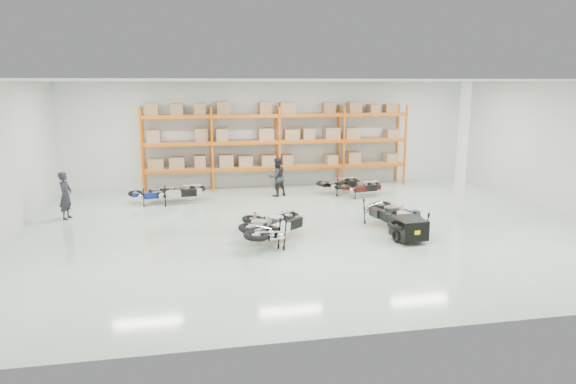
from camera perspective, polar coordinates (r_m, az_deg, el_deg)
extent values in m
plane|color=silver|center=(16.13, 2.79, -3.96)|extent=(18.00, 18.00, 0.00)
plane|color=white|center=(15.51, 2.97, 12.24)|extent=(18.00, 18.00, 0.00)
plane|color=silver|center=(22.47, -1.38, 6.42)|extent=(18.00, 0.00, 18.00)
plane|color=silver|center=(9.13, 13.34, -2.14)|extent=(18.00, 0.00, 18.00)
plane|color=silver|center=(19.82, 29.13, 4.17)|extent=(0.00, 14.00, 14.00)
cube|color=#D7580B|center=(21.32, -15.97, 4.31)|extent=(0.08, 0.08, 3.50)
cube|color=#D7580B|center=(22.21, -15.78, 4.61)|extent=(0.08, 0.08, 3.50)
cube|color=#D7580B|center=(21.25, -8.41, 4.62)|extent=(0.08, 0.08, 3.50)
cube|color=#D7580B|center=(22.14, -8.52, 4.91)|extent=(0.08, 0.08, 3.50)
cube|color=#D7580B|center=(21.55, -0.93, 4.85)|extent=(0.08, 0.08, 3.50)
cube|color=#D7580B|center=(22.43, -1.33, 5.13)|extent=(0.08, 0.08, 3.50)
cube|color=#D7580B|center=(22.20, 6.23, 4.99)|extent=(0.08, 0.08, 3.50)
cube|color=#D7580B|center=(23.06, 5.58, 5.26)|extent=(0.08, 0.08, 3.50)
cube|color=#D7580B|center=(23.18, 12.89, 5.05)|extent=(0.08, 0.08, 3.50)
cube|color=#D7580B|center=(24.00, 12.03, 5.32)|extent=(0.08, 0.08, 3.50)
cube|color=#D7580B|center=(21.36, -12.10, 2.22)|extent=(2.70, 0.08, 0.12)
cube|color=#D7580B|center=(22.25, -12.06, 2.60)|extent=(2.70, 0.08, 0.12)
cube|color=#AA7B57|center=(21.79, -12.08, 2.59)|extent=(2.68, 0.88, 0.02)
cube|color=#AA7B57|center=(21.76, -12.11, 3.19)|extent=(2.40, 0.70, 0.44)
cube|color=#D7580B|center=(21.48, -4.61, 2.50)|extent=(2.70, 0.08, 0.12)
cube|color=#D7580B|center=(22.36, -4.86, 2.87)|extent=(2.70, 0.08, 0.12)
cube|color=#AA7B57|center=(21.91, -4.74, 2.87)|extent=(2.68, 0.88, 0.02)
cube|color=#AA7B57|center=(21.87, -4.75, 3.46)|extent=(2.40, 0.70, 0.44)
cube|color=#D7580B|center=(21.95, 2.68, 2.73)|extent=(2.70, 0.08, 0.12)
cube|color=#D7580B|center=(22.82, 2.15, 3.09)|extent=(2.70, 0.08, 0.12)
cube|color=#AA7B57|center=(22.38, 2.42, 3.09)|extent=(2.68, 0.88, 0.02)
cube|color=#AA7B57|center=(22.34, 2.42, 3.67)|extent=(2.40, 0.70, 0.44)
cube|color=#D7580B|center=(22.77, 9.56, 2.91)|extent=(2.70, 0.08, 0.12)
cube|color=#D7580B|center=(23.60, 8.80, 3.25)|extent=(2.70, 0.08, 0.12)
cube|color=#AA7B57|center=(23.17, 9.18, 3.25)|extent=(2.68, 0.88, 0.02)
cube|color=#AA7B57|center=(23.14, 9.20, 3.82)|extent=(2.40, 0.70, 0.44)
cube|color=#D7580B|center=(21.21, -12.23, 5.14)|extent=(2.70, 0.08, 0.12)
cube|color=#D7580B|center=(22.10, -12.18, 5.41)|extent=(2.70, 0.08, 0.12)
cube|color=#AA7B57|center=(21.65, -12.21, 5.47)|extent=(2.68, 0.88, 0.02)
cube|color=#AA7B57|center=(21.62, -12.24, 6.07)|extent=(2.40, 0.70, 0.44)
cube|color=#D7580B|center=(21.33, -4.66, 5.41)|extent=(2.70, 0.08, 0.12)
cube|color=#D7580B|center=(22.21, -4.91, 5.67)|extent=(2.70, 0.08, 0.12)
cube|color=#AA7B57|center=(21.76, -4.79, 5.73)|extent=(2.68, 0.88, 0.02)
cube|color=#AA7B57|center=(21.74, -4.80, 6.33)|extent=(2.40, 0.70, 0.44)
cube|color=#D7580B|center=(21.80, 2.71, 5.58)|extent=(2.70, 0.08, 0.12)
cube|color=#D7580B|center=(22.68, 2.18, 5.83)|extent=(2.70, 0.08, 0.12)
cube|color=#AA7B57|center=(22.23, 2.44, 5.89)|extent=(2.68, 0.88, 0.02)
cube|color=#AA7B57|center=(22.21, 2.45, 6.48)|extent=(2.40, 0.70, 0.44)
cube|color=#D7580B|center=(22.62, 9.66, 5.66)|extent=(2.70, 0.08, 0.12)
cube|color=#D7580B|center=(23.46, 8.89, 5.91)|extent=(2.70, 0.08, 0.12)
cube|color=#AA7B57|center=(23.04, 9.27, 5.96)|extent=(2.68, 0.88, 0.02)
cube|color=#AA7B57|center=(23.01, 9.29, 6.53)|extent=(2.40, 0.70, 0.44)
cube|color=#D7580B|center=(21.11, -12.36, 8.11)|extent=(2.70, 0.08, 0.12)
cube|color=#D7580B|center=(22.01, -12.31, 8.26)|extent=(2.70, 0.08, 0.12)
cube|color=#AA7B57|center=(21.55, -12.34, 8.37)|extent=(2.68, 0.88, 0.02)
cube|color=#AA7B57|center=(21.54, -12.37, 8.98)|extent=(2.40, 0.70, 0.44)
cube|color=#D7580B|center=(21.23, -4.71, 8.36)|extent=(2.70, 0.08, 0.12)
cube|color=#D7580B|center=(22.12, -4.96, 8.50)|extent=(2.70, 0.08, 0.12)
cube|color=#AA7B57|center=(21.67, -4.84, 8.62)|extent=(2.68, 0.88, 0.02)
cube|color=#AA7B57|center=(21.66, -4.85, 9.23)|extent=(2.40, 0.70, 0.44)
cube|color=#D7580B|center=(21.71, 2.74, 8.47)|extent=(2.70, 0.08, 0.12)
cube|color=#D7580B|center=(22.58, 2.20, 8.61)|extent=(2.70, 0.08, 0.12)
cube|color=#AA7B57|center=(22.14, 2.47, 8.72)|extent=(2.68, 0.88, 0.02)
cube|color=#AA7B57|center=(22.13, 2.47, 9.32)|extent=(2.40, 0.70, 0.44)
cube|color=#D7580B|center=(22.53, 9.75, 8.44)|extent=(2.70, 0.08, 0.12)
cube|color=#D7580B|center=(23.38, 8.98, 8.59)|extent=(2.70, 0.08, 0.12)
cube|color=#AA7B57|center=(22.95, 9.36, 8.69)|extent=(2.68, 0.88, 0.02)
cube|color=#AA7B57|center=(22.94, 9.38, 9.26)|extent=(2.40, 0.70, 0.44)
cube|color=white|center=(18.06, 18.78, 4.42)|extent=(0.25, 0.25, 4.50)
cube|color=black|center=(14.99, 13.25, -3.90)|extent=(0.85, 1.03, 0.56)
cube|color=yellow|center=(14.56, 14.03, -4.41)|extent=(0.16, 0.03, 0.11)
torus|color=black|center=(14.89, 11.85, -4.75)|extent=(0.08, 0.39, 0.39)
torus|color=black|center=(15.20, 14.55, -4.54)|extent=(0.08, 0.39, 0.39)
cylinder|color=black|center=(15.56, 12.28, -3.08)|extent=(0.12, 0.92, 0.04)
imported|color=#222129|center=(18.48, -23.48, -0.36)|extent=(0.49, 0.64, 1.59)
imported|color=black|center=(20.41, -1.24, 1.68)|extent=(0.93, 0.85, 1.55)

